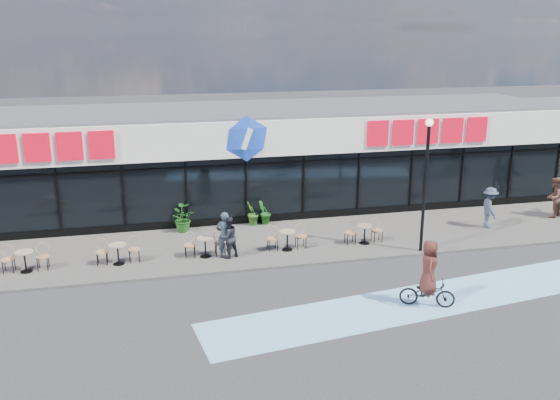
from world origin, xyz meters
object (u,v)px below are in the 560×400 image
object	(u,v)px
pedestrian_b	(490,208)
pedestrian_c	(554,197)
potted_plant_left	(181,219)
cyclist_a	(428,281)
lamp_post	(426,174)
patron_right	(228,237)
potted_plant_mid	(264,212)
potted_plant_right	(252,213)
patron_left	(225,235)

from	to	relation	value
pedestrian_b	pedestrian_c	world-z (taller)	pedestrian_c
potted_plant_left	cyclist_a	world-z (taller)	cyclist_a
lamp_post	patron_right	world-z (taller)	lamp_post
lamp_post	cyclist_a	xyz separation A→B (m)	(-1.79, -4.11, -2.23)
lamp_post	potted_plant_left	world-z (taller)	lamp_post
lamp_post	potted_plant_mid	distance (m)	7.12
potted_plant_right	cyclist_a	size ratio (longest dim) A/B	0.50
potted_plant_mid	patron_left	bearing A→B (deg)	-122.65
potted_plant_left	patron_right	world-z (taller)	patron_right
patron_right	patron_left	bearing A→B (deg)	-55.88
lamp_post	pedestrian_b	distance (m)	4.83
lamp_post	cyclist_a	world-z (taller)	lamp_post
potted_plant_left	cyclist_a	bearing A→B (deg)	-50.87
potted_plant_mid	patron_right	bearing A→B (deg)	-120.70
patron_right	pedestrian_c	distance (m)	14.67
pedestrian_c	cyclist_a	size ratio (longest dim) A/B	0.85
cyclist_a	potted_plant_right	bearing A→B (deg)	114.30
potted_plant_left	pedestrian_b	world-z (taller)	pedestrian_b
lamp_post	pedestrian_c	xyz separation A→B (m)	(7.48, 2.49, -2.06)
potted_plant_right	pedestrian_c	world-z (taller)	pedestrian_c
potted_plant_mid	patron_right	size ratio (longest dim) A/B	0.67
patron_right	pedestrian_b	xyz separation A→B (m)	(11.05, 0.91, 0.08)
potted_plant_right	potted_plant_left	bearing A→B (deg)	-177.71
pedestrian_c	cyclist_a	xyz separation A→B (m)	(-9.27, -6.59, -0.17)
patron_right	pedestrian_b	bearing A→B (deg)	159.73
lamp_post	patron_left	xyz separation A→B (m)	(-7.23, 1.01, -2.10)
pedestrian_b	pedestrian_c	distance (m)	3.60
pedestrian_b	potted_plant_right	bearing A→B (deg)	87.65
potted_plant_mid	pedestrian_b	world-z (taller)	pedestrian_b
potted_plant_mid	patron_right	world-z (taller)	patron_right
patron_right	pedestrian_c	xyz separation A→B (m)	(14.59, 1.55, 0.12)
pedestrian_b	pedestrian_c	xyz separation A→B (m)	(3.54, 0.64, 0.04)
patron_right	cyclist_a	bearing A→B (deg)	111.55
patron_left	lamp_post	bearing A→B (deg)	177.21
potted_plant_left	pedestrian_c	world-z (taller)	pedestrian_c
lamp_post	patron_left	distance (m)	7.59
potted_plant_mid	potted_plant_right	world-z (taller)	potted_plant_right
potted_plant_mid	cyclist_a	size ratio (longest dim) A/B	0.49
patron_left	cyclist_a	bearing A→B (deg)	141.89
patron_right	pedestrian_c	world-z (taller)	pedestrian_c
potted_plant_left	patron_left	world-z (taller)	patron_left
lamp_post	pedestrian_b	size ratio (longest dim) A/B	2.88
lamp_post	potted_plant_mid	bearing A→B (deg)	139.36
potted_plant_left	cyclist_a	size ratio (longest dim) A/B	0.51
potted_plant_mid	patron_right	xyz separation A→B (m)	(-2.03, -3.42, 0.26)
potted_plant_right	pedestrian_c	bearing A→B (deg)	-8.05
pedestrian_c	patron_right	bearing A→B (deg)	-24.77
pedestrian_c	potted_plant_mid	bearing A→B (deg)	-39.31
potted_plant_left	potted_plant_right	world-z (taller)	potted_plant_left
potted_plant_right	pedestrian_b	bearing A→B (deg)	-14.63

